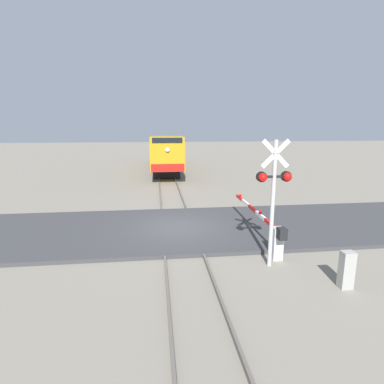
{
  "coord_description": "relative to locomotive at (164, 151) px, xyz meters",
  "views": [
    {
      "loc": [
        -0.96,
        -13.56,
        4.77
      ],
      "look_at": [
        0.86,
        1.74,
        1.42
      ],
      "focal_mm": 28.49,
      "sensor_mm": 36.0,
      "label": 1
    }
  ],
  "objects": [
    {
      "name": "rail_track_right",
      "position": [
        0.72,
        -20.54,
        -1.99
      ],
      "size": [
        0.08,
        80.0,
        0.15
      ],
      "primitive_type": "cube",
      "color": "#59544C",
      "rests_on": "ground_plane"
    },
    {
      "name": "crossing_signal",
      "position": [
        2.88,
        -24.67,
        0.68
      ],
      "size": [
        1.18,
        0.33,
        4.37
      ],
      "color": "#ADADB2",
      "rests_on": "ground_plane"
    },
    {
      "name": "ground_plane",
      "position": [
        0.0,
        -20.54,
        -2.07
      ],
      "size": [
        160.0,
        160.0,
        0.0
      ],
      "primitive_type": "plane",
      "color": "gray"
    },
    {
      "name": "rail_track_left",
      "position": [
        -0.72,
        -20.54,
        -1.99
      ],
      "size": [
        0.08,
        80.0,
        0.15
      ],
      "primitive_type": "cube",
      "color": "#59544C",
      "rests_on": "ground_plane"
    },
    {
      "name": "utility_cabinet",
      "position": [
        4.6,
        -26.36,
        -1.49
      ],
      "size": [
        0.37,
        0.31,
        1.16
      ],
      "primitive_type": "cube",
      "color": "#999993",
      "rests_on": "ground_plane"
    },
    {
      "name": "road_surface",
      "position": [
        0.0,
        -20.54,
        -1.99
      ],
      "size": [
        36.0,
        6.38,
        0.16
      ],
      "primitive_type": "cube",
      "color": "#38383A",
      "rests_on": "ground_plane"
    },
    {
      "name": "crossing_gate",
      "position": [
        3.33,
        -23.36,
        -1.24
      ],
      "size": [
        0.36,
        6.14,
        1.32
      ],
      "color": "silver",
      "rests_on": "ground_plane"
    },
    {
      "name": "locomotive",
      "position": [
        0.0,
        0.0,
        0.0
      ],
      "size": [
        2.89,
        19.01,
        3.9
      ],
      "color": "black",
      "rests_on": "ground_plane"
    }
  ]
}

